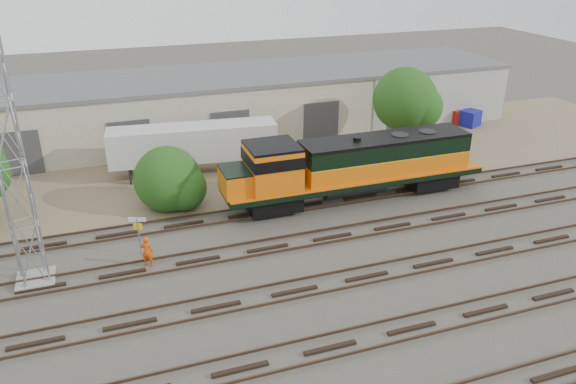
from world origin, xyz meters
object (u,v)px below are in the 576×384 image
object	(u,v)px
signal_tower	(12,170)
semi_trailer	(197,144)
locomotive	(351,166)
worker	(147,251)

from	to	relation	value
signal_tower	semi_trailer	bearing A→B (deg)	47.09
locomotive	signal_tower	distance (m)	20.16
worker	locomotive	bearing A→B (deg)	-141.35
semi_trailer	worker	bearing A→B (deg)	-107.33
locomotive	signal_tower	bearing A→B (deg)	-169.47
worker	semi_trailer	xyz separation A→B (m)	(5.12, 11.99, 1.47)
signal_tower	locomotive	bearing A→B (deg)	10.53
locomotive	worker	world-z (taller)	locomotive
semi_trailer	locomotive	bearing A→B (deg)	-36.77
locomotive	semi_trailer	distance (m)	11.80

